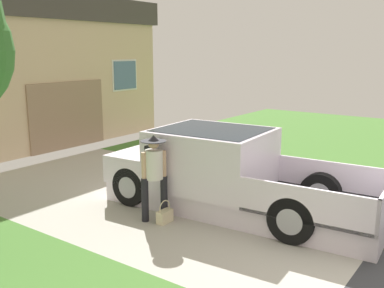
% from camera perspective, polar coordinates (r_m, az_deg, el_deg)
% --- Properties ---
extents(pickup_truck, '(2.30, 5.51, 1.59)m').
position_cam_1_polar(pickup_truck, '(8.82, 3.56, -3.77)').
color(pickup_truck, white).
rests_on(pickup_truck, ground).
extents(person_with_hat, '(0.47, 0.47, 1.62)m').
position_cam_1_polar(person_with_hat, '(8.13, -4.93, -3.44)').
color(person_with_hat, black).
rests_on(person_with_hat, ground).
extents(handbag, '(0.32, 0.16, 0.43)m').
position_cam_1_polar(handbag, '(8.24, -3.55, -9.21)').
color(handbag, beige).
rests_on(handbag, ground).
extents(house_with_garage, '(9.92, 5.43, 4.85)m').
position_cam_1_polar(house_with_garage, '(16.43, -23.28, 8.78)').
color(house_with_garage, '#D1B28E').
rests_on(house_with_garage, ground).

